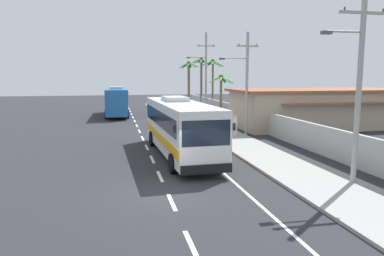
{
  "coord_description": "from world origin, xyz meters",
  "views": [
    {
      "loc": [
        -2.08,
        -14.81,
        4.95
      ],
      "look_at": [
        2.6,
        7.15,
        1.7
      ],
      "focal_mm": 33.92,
      "sensor_mm": 36.0,
      "label": 1
    }
  ],
  "objects_px": {
    "palm_third": "(213,72)",
    "roadside_building": "(318,108)",
    "coach_bus_far_lane": "(117,100)",
    "palm_nearest": "(221,86)",
    "pedestrian_near_kerb": "(235,125)",
    "palm_second": "(201,74)",
    "utility_pole_nearest": "(358,76)",
    "motorcycle_beside_bus": "(182,124)",
    "coach_bus_foreground": "(180,126)",
    "utility_pole_far": "(205,73)",
    "utility_pole_mid": "(246,81)",
    "palm_fourth": "(189,78)"
  },
  "relations": [
    {
      "from": "palm_third",
      "to": "roadside_building",
      "type": "height_order",
      "value": "palm_third"
    },
    {
      "from": "coach_bus_far_lane",
      "to": "palm_nearest",
      "type": "height_order",
      "value": "palm_nearest"
    },
    {
      "from": "pedestrian_near_kerb",
      "to": "palm_second",
      "type": "xyz_separation_m",
      "value": [
        3.16,
        25.01,
        4.16
      ]
    },
    {
      "from": "utility_pole_nearest",
      "to": "roadside_building",
      "type": "bearing_deg",
      "value": 63.53
    },
    {
      "from": "motorcycle_beside_bus",
      "to": "palm_second",
      "type": "xyz_separation_m",
      "value": [
        6.88,
        21.3,
        4.53
      ]
    },
    {
      "from": "coach_bus_foreground",
      "to": "coach_bus_far_lane",
      "type": "height_order",
      "value": "coach_bus_far_lane"
    },
    {
      "from": "utility_pole_far",
      "to": "palm_nearest",
      "type": "bearing_deg",
      "value": -61.04
    },
    {
      "from": "coach_bus_foreground",
      "to": "utility_pole_mid",
      "type": "relative_size",
      "value": 1.4
    },
    {
      "from": "pedestrian_near_kerb",
      "to": "utility_pole_mid",
      "type": "height_order",
      "value": "utility_pole_mid"
    },
    {
      "from": "coach_bus_foreground",
      "to": "utility_pole_far",
      "type": "height_order",
      "value": "utility_pole_far"
    },
    {
      "from": "coach_bus_foreground",
      "to": "palm_nearest",
      "type": "xyz_separation_m",
      "value": [
        8.19,
        18.49,
        1.89
      ]
    },
    {
      "from": "motorcycle_beside_bus",
      "to": "palm_fourth",
      "type": "xyz_separation_m",
      "value": [
        4.23,
        17.55,
        4.0
      ]
    },
    {
      "from": "roadside_building",
      "to": "palm_fourth",
      "type": "bearing_deg",
      "value": 117.75
    },
    {
      "from": "utility_pole_mid",
      "to": "roadside_building",
      "type": "distance_m",
      "value": 9.43
    },
    {
      "from": "utility_pole_mid",
      "to": "palm_fourth",
      "type": "relative_size",
      "value": 1.22
    },
    {
      "from": "utility_pole_mid",
      "to": "palm_second",
      "type": "height_order",
      "value": "utility_pole_mid"
    },
    {
      "from": "palm_second",
      "to": "palm_third",
      "type": "distance_m",
      "value": 5.89
    },
    {
      "from": "motorcycle_beside_bus",
      "to": "utility_pole_far",
      "type": "height_order",
      "value": "utility_pole_far"
    },
    {
      "from": "motorcycle_beside_bus",
      "to": "palm_second",
      "type": "distance_m",
      "value": 22.84
    },
    {
      "from": "utility_pole_mid",
      "to": "roadside_building",
      "type": "relative_size",
      "value": 0.51
    },
    {
      "from": "utility_pole_mid",
      "to": "palm_nearest",
      "type": "distance_m",
      "value": 12.09
    },
    {
      "from": "roadside_building",
      "to": "coach_bus_foreground",
      "type": "bearing_deg",
      "value": -147.95
    },
    {
      "from": "palm_second",
      "to": "utility_pole_far",
      "type": "bearing_deg",
      "value": -100.72
    },
    {
      "from": "coach_bus_foreground",
      "to": "motorcycle_beside_bus",
      "type": "xyz_separation_m",
      "value": [
        1.85,
        9.37,
        -1.22
      ]
    },
    {
      "from": "motorcycle_beside_bus",
      "to": "utility_pole_nearest",
      "type": "height_order",
      "value": "utility_pole_nearest"
    },
    {
      "from": "palm_third",
      "to": "roadside_building",
      "type": "relative_size",
      "value": 0.43
    },
    {
      "from": "utility_pole_mid",
      "to": "palm_fourth",
      "type": "height_order",
      "value": "utility_pole_mid"
    },
    {
      "from": "palm_second",
      "to": "roadside_building",
      "type": "relative_size",
      "value": 0.46
    },
    {
      "from": "motorcycle_beside_bus",
      "to": "utility_pole_mid",
      "type": "bearing_deg",
      "value": -30.47
    },
    {
      "from": "coach_bus_foreground",
      "to": "coach_bus_far_lane",
      "type": "bearing_deg",
      "value": 98.63
    },
    {
      "from": "pedestrian_near_kerb",
      "to": "utility_pole_mid",
      "type": "xyz_separation_m",
      "value": [
        1.13,
        0.86,
        3.49
      ]
    },
    {
      "from": "palm_second",
      "to": "palm_third",
      "type": "bearing_deg",
      "value": -88.79
    },
    {
      "from": "motorcycle_beside_bus",
      "to": "palm_second",
      "type": "relative_size",
      "value": 0.26
    },
    {
      "from": "utility_pole_mid",
      "to": "palm_second",
      "type": "distance_m",
      "value": 24.25
    },
    {
      "from": "pedestrian_near_kerb",
      "to": "utility_pole_far",
      "type": "distance_m",
      "value": 15.84
    },
    {
      "from": "utility_pole_nearest",
      "to": "palm_fourth",
      "type": "xyz_separation_m",
      "value": [
        -0.49,
        34.76,
        -0.27
      ]
    },
    {
      "from": "utility_pole_far",
      "to": "palm_nearest",
      "type": "distance_m",
      "value": 3.1
    },
    {
      "from": "pedestrian_near_kerb",
      "to": "roadside_building",
      "type": "height_order",
      "value": "roadside_building"
    },
    {
      "from": "coach_bus_foreground",
      "to": "utility_pole_mid",
      "type": "xyz_separation_m",
      "value": [
        6.71,
        6.51,
        2.64
      ]
    },
    {
      "from": "utility_pole_mid",
      "to": "coach_bus_far_lane",
      "type": "bearing_deg",
      "value": 120.71
    },
    {
      "from": "palm_third",
      "to": "utility_pole_nearest",
      "type": "bearing_deg",
      "value": -94.0
    },
    {
      "from": "utility_pole_nearest",
      "to": "utility_pole_mid",
      "type": "bearing_deg",
      "value": 89.47
    },
    {
      "from": "utility_pole_far",
      "to": "coach_bus_foreground",
      "type": "bearing_deg",
      "value": -108.26
    },
    {
      "from": "palm_fourth",
      "to": "coach_bus_far_lane",
      "type": "bearing_deg",
      "value": -162.84
    },
    {
      "from": "palm_nearest",
      "to": "palm_second",
      "type": "distance_m",
      "value": 12.27
    },
    {
      "from": "palm_nearest",
      "to": "roadside_building",
      "type": "distance_m",
      "value": 11.55
    },
    {
      "from": "utility_pole_nearest",
      "to": "palm_fourth",
      "type": "bearing_deg",
      "value": 90.81
    },
    {
      "from": "pedestrian_near_kerb",
      "to": "palm_third",
      "type": "height_order",
      "value": "palm_third"
    },
    {
      "from": "utility_pole_nearest",
      "to": "palm_third",
      "type": "height_order",
      "value": "utility_pole_nearest"
    },
    {
      "from": "palm_fourth",
      "to": "roadside_building",
      "type": "distance_m",
      "value": 19.84
    }
  ]
}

